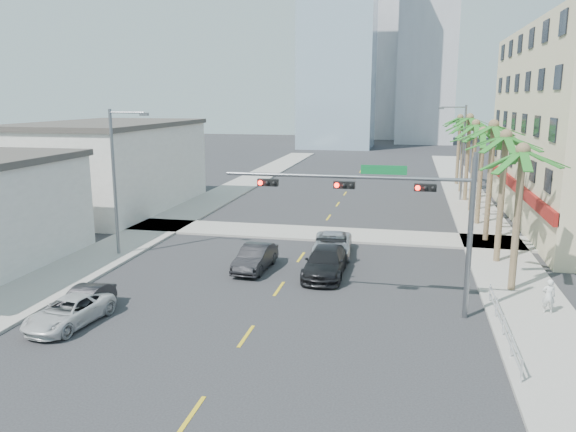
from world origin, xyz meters
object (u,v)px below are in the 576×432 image
Objects in this scene: car_lane_left at (255,258)px; car_lane_right at (325,262)px; traffic_signal_mast at (396,204)px; car_parked_far at (69,312)px; car_lane_center at (332,245)px; car_parked_mid at (85,302)px; pedestrian at (549,296)px.

car_lane_right is at bearing 0.46° from car_lane_left.
car_parked_far is at bearing -161.94° from traffic_signal_mast.
car_parked_mid is at bearing -132.88° from car_lane_center.
car_parked_far is (-13.58, -4.43, -4.46)m from traffic_signal_mast.
car_lane_center is 0.95× the size of car_lane_right.
traffic_signal_mast is 10.26m from car_lane_left.
car_lane_center is (9.62, 12.07, 0.08)m from car_parked_mid.
traffic_signal_mast is at bearing -70.24° from car_lane_center.
car_lane_left reaches higher than car_lane_center.
car_lane_center is 13.36m from pedestrian.
car_parked_far is 21.18m from pedestrian.
car_parked_far is at bearing -130.21° from car_lane_center.
car_lane_right reaches higher than car_lane_left.
pedestrian reaches higher than car_parked_mid.
pedestrian is (10.83, -7.82, 0.24)m from car_lane_center.
pedestrian reaches higher than car_parked_far.
pedestrian is at bearing -19.87° from car_lane_right.
car_lane_center is at bearing 61.48° from car_parked_far.
traffic_signal_mast reaches higher than car_parked_mid.
car_lane_left is at bearing 176.63° from car_lane_right.
car_parked_far is 16.41m from car_lane_center.
traffic_signal_mast is 14.97m from car_parked_far.
traffic_signal_mast is at bearing 10.32° from car_parked_mid.
car_parked_mid is at bearing 97.36° from car_parked_far.
car_lane_center is 3.18× the size of pedestrian.
car_parked_mid is 9.98m from car_lane_left.
car_lane_center is at bearing 48.35° from car_lane_left.
car_lane_right is at bearing 50.55° from car_parked_far.
car_parked_far is at bearing -137.44° from car_lane_right.
car_lane_left is (5.73, 9.39, 0.11)m from car_parked_far.
car_parked_mid is 15.44m from car_lane_center.
car_parked_far is 11.01m from car_lane_left.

